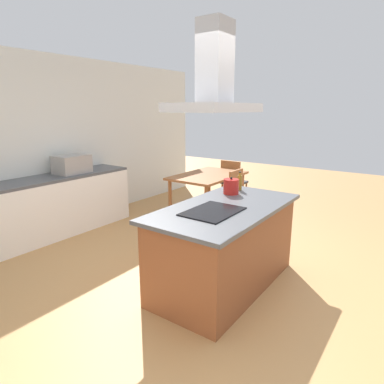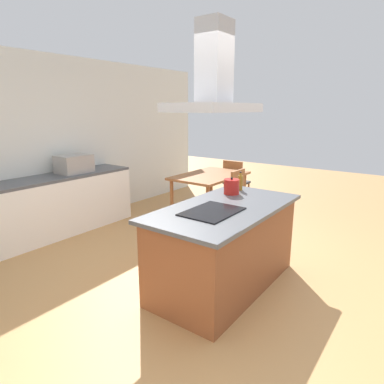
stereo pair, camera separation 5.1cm
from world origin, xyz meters
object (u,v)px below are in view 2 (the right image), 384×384
object	(u,v)px
olive_oil_bottle	(240,182)
chair_at_right_end	(235,179)
tea_kettle	(232,187)
dining_table	(210,179)
chair_facing_island	(243,193)
cooktop	(212,211)
range_hood	(214,83)
countertop_microwave	(74,164)

from	to	relation	value
olive_oil_bottle	chair_at_right_end	distance (m)	2.57
tea_kettle	dining_table	xyz separation A→B (m)	(1.49, 1.28, -0.32)
dining_table	chair_at_right_end	world-z (taller)	chair_at_right_end
tea_kettle	dining_table	world-z (taller)	tea_kettle
chair_facing_island	dining_table	bearing A→B (deg)	90.00
tea_kettle	dining_table	bearing A→B (deg)	40.73
olive_oil_bottle	chair_at_right_end	bearing A→B (deg)	30.36
cooktop	range_hood	world-z (taller)	range_hood
chair_at_right_end	range_hood	xyz separation A→B (m)	(-3.14, -1.49, 1.59)
cooktop	chair_facing_island	distance (m)	2.41
tea_kettle	countertop_microwave	world-z (taller)	countertop_microwave
tea_kettle	range_hood	world-z (taller)	range_hood
range_hood	tea_kettle	bearing A→B (deg)	15.63
olive_oil_bottle	dining_table	xyz separation A→B (m)	(1.27, 1.28, -0.33)
tea_kettle	chair_facing_island	world-z (taller)	tea_kettle
cooktop	olive_oil_bottle	xyz separation A→B (m)	(0.96, 0.21, 0.09)
chair_at_right_end	chair_facing_island	distance (m)	1.13
olive_oil_bottle	countertop_microwave	xyz separation A→B (m)	(-0.52, 2.67, 0.04)
dining_table	chair_at_right_end	xyz separation A→B (m)	(0.92, 0.00, -0.16)
chair_at_right_end	chair_facing_island	world-z (taller)	same
olive_oil_bottle	chair_facing_island	distance (m)	1.49
countertop_microwave	chair_facing_island	xyz separation A→B (m)	(1.78, -2.05, -0.53)
olive_oil_bottle	tea_kettle	bearing A→B (deg)	-178.12
tea_kettle	cooktop	bearing A→B (deg)	-164.37
countertop_microwave	range_hood	xyz separation A→B (m)	(-0.45, -2.88, 1.06)
chair_at_right_end	tea_kettle	bearing A→B (deg)	-151.91
chair_facing_island	range_hood	world-z (taller)	range_hood
tea_kettle	chair_at_right_end	xyz separation A→B (m)	(2.41, 1.28, -0.48)
chair_facing_island	countertop_microwave	bearing A→B (deg)	130.92
tea_kettle	countertop_microwave	xyz separation A→B (m)	(-0.29, 2.67, 0.05)
olive_oil_bottle	range_hood	world-z (taller)	range_hood
cooktop	olive_oil_bottle	distance (m)	0.99
chair_at_right_end	range_hood	distance (m)	3.83
olive_oil_bottle	range_hood	bearing A→B (deg)	-167.51
countertop_microwave	dining_table	world-z (taller)	countertop_microwave
chair_facing_island	range_hood	size ratio (longest dim) A/B	0.99
cooktop	olive_oil_bottle	world-z (taller)	olive_oil_bottle
cooktop	countertop_microwave	xyz separation A→B (m)	(0.45, 2.88, 0.13)
countertop_microwave	chair_facing_island	world-z (taller)	countertop_microwave
countertop_microwave	chair_facing_island	bearing A→B (deg)	-49.08
chair_facing_island	range_hood	distance (m)	2.86
chair_at_right_end	dining_table	bearing A→B (deg)	180.00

